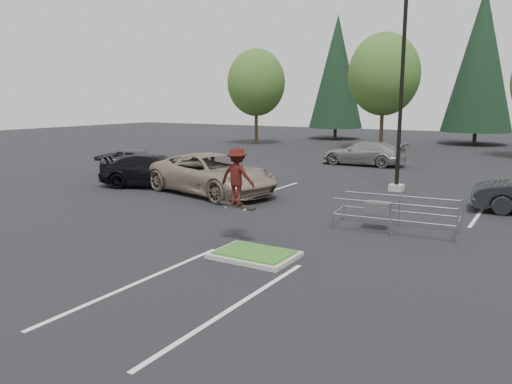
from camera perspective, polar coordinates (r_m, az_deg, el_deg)
The scene contains 14 objects.
ground at distance 13.63m, azimuth -0.17°, elevation -7.46°, with size 120.00×120.00×0.00m, color black.
grass_median at distance 13.61m, azimuth -0.17°, elevation -7.15°, with size 2.20×1.60×0.16m.
stall_lines at distance 19.38m, azimuth 5.66°, elevation -2.06°, with size 22.62×17.60×0.01m.
light_pole at distance 23.91m, azimuth 16.28°, elevation 10.95°, with size 0.70×0.60×10.12m.
decid_a at distance 48.00m, azimuth 0.04°, elevation 12.16°, with size 5.44×5.44×8.91m.
decid_b at distance 43.56m, azimuth 14.39°, elevation 12.61°, with size 5.89×5.89×9.64m.
conif_a at distance 55.20m, azimuth 9.22°, elevation 13.39°, with size 5.72×5.72×13.00m.
conif_b at distance 52.15m, azimuth 24.30°, elevation 13.62°, with size 6.38×6.38×14.50m.
cart_corral at distance 16.77m, azimuth 14.24°, elevation -1.92°, with size 3.97×1.73×1.09m.
skateboarder at distance 14.62m, azimuth -2.16°, elevation 1.79°, with size 1.12×0.67×1.82m.
car_l_tan at distance 22.64m, azimuth -5.06°, elevation 2.10°, with size 3.01×6.53×1.82m, color gray.
car_l_black at distance 24.87m, azimuth -11.60°, elevation 2.41°, with size 2.22×5.46×1.58m, color black.
car_l_grey at distance 29.05m, azimuth -13.38°, elevation 3.42°, with size 1.80×4.47×1.52m, color #43474A.
car_far_silver at distance 33.26m, azimuth 12.18°, elevation 4.37°, with size 2.18×5.37×1.56m, color gray.
Camera 1 is at (6.72, -11.08, 4.21)m, focal length 35.00 mm.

